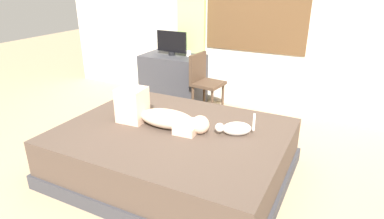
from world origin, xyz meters
TOP-DOWN VIEW (x-y plane):
  - ground_plane at (0.00, 0.00)m, footprint 16.00×16.00m
  - back_wall_with_window at (0.00, 2.29)m, footprint 6.40×0.14m
  - bed at (-0.05, 0.17)m, footprint 2.13×1.66m
  - person_lying at (-0.23, 0.19)m, footprint 0.94×0.31m
  - cat at (0.51, 0.32)m, footprint 0.33×0.22m
  - desk at (-1.04, 1.89)m, footprint 0.90×0.56m
  - tv_monitor at (-1.06, 1.89)m, footprint 0.48×0.10m
  - cup at (-0.81, 1.95)m, footprint 0.07×0.07m
  - chair_by_desk at (-0.43, 1.68)m, footprint 0.42×0.42m
  - curtain_left at (-0.88, 2.17)m, footprint 0.44×0.06m

SIDE VIEW (x-z plane):
  - ground_plane at x=0.00m, z-range 0.00..0.00m
  - bed at x=-0.05m, z-range 0.00..0.48m
  - desk at x=-1.04m, z-range 0.00..0.74m
  - chair_by_desk at x=-0.43m, z-range 0.08..0.94m
  - cat at x=0.51m, z-range 0.44..0.65m
  - person_lying at x=-0.23m, z-range 0.43..0.77m
  - cup at x=-0.81m, z-range 0.74..0.82m
  - tv_monitor at x=-1.06m, z-range 0.75..1.10m
  - curtain_left at x=-0.88m, z-range 0.00..2.55m
  - back_wall_with_window at x=0.00m, z-range 0.00..2.90m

